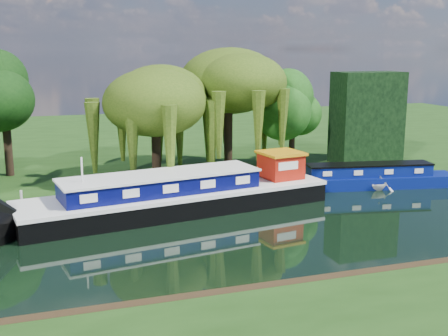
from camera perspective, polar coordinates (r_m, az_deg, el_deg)
name	(u,v)px	position (r m, az deg, el deg)	size (l,w,h in m)	color
ground	(206,236)	(32.02, -1.84, -6.95)	(120.00, 120.00, 0.00)	black
far_bank	(121,141)	(64.45, -10.40, 2.72)	(120.00, 52.00, 0.45)	#18360E
dutch_barge	(180,195)	(36.67, -4.46, -2.77)	(20.92, 7.76, 4.32)	black
narrowboat	(369,178)	(44.33, 14.48, -1.01)	(13.88, 4.62, 2.00)	#07145E
white_cruiser	(381,190)	(43.99, 15.65, -2.12)	(1.98, 2.29, 1.21)	silver
willow_left	(155,103)	(42.29, -7.02, 6.59)	(6.92, 6.92, 8.29)	black
willow_right	(228,90)	(45.73, 0.44, 7.92)	(7.53, 7.53, 9.17)	black
tree_far_mid	(4,95)	(47.37, -21.46, 6.90)	(5.69, 5.69, 9.31)	black
tree_far_right	(293,109)	(48.31, 6.99, 5.95)	(4.37, 4.37, 7.15)	black
conifer_hedge	(367,118)	(51.43, 14.32, 4.99)	(6.00, 3.00, 8.00)	black
lamppost	(172,160)	(41.35, -5.30, 0.83)	(0.36, 0.36, 2.56)	silver
mooring_posts	(165,187)	(39.46, -5.99, -1.92)	(19.16, 0.16, 1.00)	silver
reeds_near	(389,260)	(28.18, 16.42, -8.96)	(33.70, 1.50, 1.10)	#214A13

